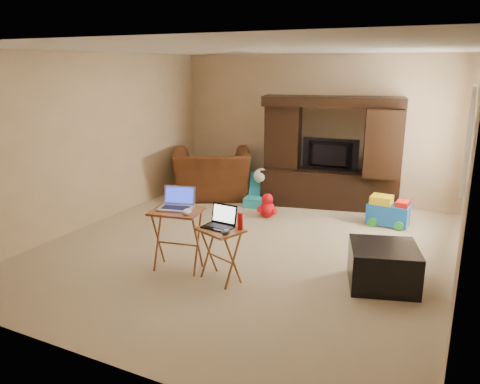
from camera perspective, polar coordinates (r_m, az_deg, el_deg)
The scene contains 22 objects.
floor at distance 6.20m, azimuth 0.82°, elevation -6.70°, with size 5.50×5.50×0.00m, color tan.
ceiling at distance 5.76m, azimuth 0.92°, elevation 17.04°, with size 5.50×5.50×0.00m, color silver.
wall_back at distance 8.39m, azimuth 9.04°, elevation 7.75°, with size 5.00×5.00×0.00m, color tan.
wall_front at distance 3.64m, azimuth -18.10°, elevation -2.66°, with size 5.00×5.00×0.00m, color tan.
wall_left at distance 7.27m, azimuth -17.33°, elevation 6.11°, with size 5.50×5.50×0.00m, color tan.
wall_right at distance 5.31m, azimuth 26.06°, elevation 2.05°, with size 5.50×5.50×0.00m, color tan.
window_pane at distance 6.81m, azimuth 26.27°, elevation 5.93°, with size 1.20×1.20×0.00m, color white.
window_frame at distance 6.81m, azimuth 26.10°, elevation 5.95°, with size 0.06×1.14×1.34m, color white.
entertainment_center at distance 7.90m, azimuth 10.93°, elevation 4.75°, with size 2.24×0.56×1.83m, color black.
television at distance 7.87m, azimuth 10.83°, elevation 4.42°, with size 0.93×0.12×0.54m, color black.
recliner at distance 8.39m, azimuth -3.41°, elevation 2.21°, with size 1.31×1.15×0.85m, color #4A250F.
child_rocker at distance 7.88m, azimuth 2.22°, elevation 0.23°, with size 0.42×0.48×0.56m, color teal, non-canonical shape.
plush_toy at distance 7.33m, azimuth 3.36°, elevation -1.63°, with size 0.35×0.29×0.39m, color red, non-canonical shape.
push_toy at distance 7.29m, azimuth 17.63°, elevation -2.17°, with size 0.60×0.43×0.45m, color blue, non-canonical shape.
ottoman at distance 5.33m, azimuth 17.04°, elevation -8.60°, with size 0.70×0.70×0.45m, color black.
tray_table_left at distance 5.48m, azimuth -7.62°, elevation -5.82°, with size 0.56×0.45×0.72m, color #985124.
tray_table_right at distance 5.19m, azimuth -2.38°, elevation -7.66°, with size 0.46×0.37×0.60m, color #9E5B26.
laptop_left at distance 5.37m, azimuth -7.89°, elevation -0.85°, with size 0.38×0.31×0.24m, color #A5A5A9.
laptop_right at distance 5.07m, azimuth -2.73°, elevation -3.10°, with size 0.32×0.26×0.24m, color black.
mouse_left at distance 5.20m, azimuth -6.46°, elevation -2.38°, with size 0.09×0.15×0.06m, color white.
mouse_right at distance 4.91m, azimuth -1.76°, elevation -4.89°, with size 0.08×0.12×0.05m, color #38383C.
water_bottle at distance 5.03m, azimuth 0.01°, elevation -3.59°, with size 0.06×0.06×0.19m, color red.
Camera 1 is at (2.47, -5.20, 2.32)m, focal length 35.00 mm.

